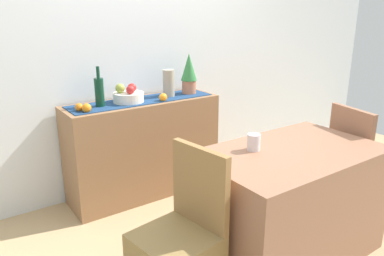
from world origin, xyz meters
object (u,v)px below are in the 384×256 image
Objects in this scene: wine_bottle at (99,92)px; chair_by_corner at (359,184)px; fruit_bowl at (129,97)px; ceramic_vase at (169,83)px; potted_plant at (189,73)px; coffee_cup at (254,142)px; sideboard_console at (144,148)px; dining_table at (287,202)px.

wine_bottle is 0.36× the size of chair_by_corner.
fruit_bowl is 0.26m from wine_bottle.
ceramic_vase is 1.77m from chair_by_corner.
potted_plant is 0.41× the size of chair_by_corner.
ceramic_vase is at bearing 125.98° from chair_by_corner.
fruit_bowl is 0.28× the size of chair_by_corner.
wine_bottle is at bearing 180.00° from potted_plant.
ceramic_vase is 2.28× the size of coffee_cup.
wine_bottle is 2.18m from chair_by_corner.
ceramic_vase is at bearing 0.00° from sideboard_console.
sideboard_console reaches higher than dining_table.
coffee_cup is (0.29, -1.18, -0.11)m from fruit_bowl.
dining_table is at bearing -74.65° from sideboard_console.
ceramic_vase is at bearing 94.16° from dining_table.
potted_plant is (0.48, 0.00, 0.62)m from sideboard_console.
fruit_bowl is at bearing 180.00° from sideboard_console.
potted_plant is at bearing 0.00° from fruit_bowl.
dining_table is at bearing -35.67° from coffee_cup.
wine_bottle is at bearing 114.40° from coffee_cup.
potted_plant is at bearing 74.99° from coffee_cup.
coffee_cup is (-0.10, -1.18, -0.18)m from ceramic_vase.
sideboard_console is 1.11× the size of dining_table.
ceramic_vase is at bearing 0.00° from fruit_bowl.
coffee_cup reaches higher than dining_table.
sideboard_console is 12.68× the size of coffee_cup.
chair_by_corner is at bearing -60.65° from potted_plant.
chair_by_corner is (1.34, -1.32, -0.63)m from fruit_bowl.
fruit_bowl is at bearing 103.77° from coffee_cup.
chair_by_corner is (1.59, -1.32, -0.71)m from wine_bottle.
coffee_cup is at bearing -65.60° from wine_bottle.
wine_bottle is 1.63m from dining_table.
chair_by_corner is (0.74, -1.32, -0.78)m from potted_plant.
potted_plant is (0.60, 0.00, 0.15)m from fruit_bowl.
wine_bottle reaches higher than dining_table.
potted_plant reaches higher than dining_table.
chair_by_corner reaches higher than coffee_cup.
dining_table is (-0.12, -1.32, -0.68)m from potted_plant.
fruit_bowl is at bearing 110.20° from dining_table.
fruit_bowl reaches higher than coffee_cup.
coffee_cup is (0.53, -1.18, -0.18)m from wine_bottle.
dining_table is at bearing -85.84° from ceramic_vase.
ceramic_vase is 1.45m from dining_table.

